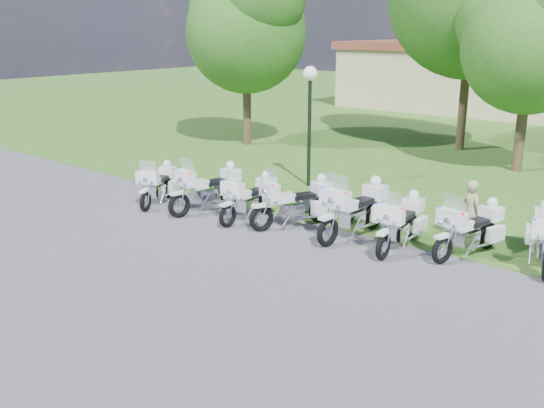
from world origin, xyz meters
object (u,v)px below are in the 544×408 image
Objects in this scene: motorcycle_6 at (471,228)px; bystander_a at (471,213)px; motorcycle_0 at (158,184)px; motorcycle_1 at (209,187)px; motorcycle_5 at (401,222)px; motorcycle_3 at (296,201)px; motorcycle_2 at (250,197)px; motorcycle_4 at (356,208)px; lamp_post at (310,96)px.

motorcycle_6 is 1.41× the size of bystander_a.
motorcycle_6 is at bearing 166.42° from motorcycle_0.
motorcycle_1 is 1.05× the size of motorcycle_5.
motorcycle_3 is 1.01× the size of motorcycle_6.
motorcycle_2 is at bearing 2.35° from motorcycle_5.
motorcycle_2 is 0.98× the size of motorcycle_3.
bystander_a is (5.35, 1.75, 0.17)m from motorcycle_2.
motorcycle_3 is 0.87× the size of motorcycle_4.
motorcycle_1 is 2.74m from motorcycle_3.
lamp_post is (-6.47, 2.77, 2.27)m from motorcycle_6.
lamp_post is at bearing -33.85° from motorcycle_3.
motorcycle_1 is at bearing 15.05° from motorcycle_4.
lamp_post is (-2.18, 3.58, 2.23)m from motorcycle_3.
motorcycle_1 is 1.39m from motorcycle_2.
motorcycle_6 is (5.62, 1.08, 0.02)m from motorcycle_2.
motorcycle_4 is at bearing -7.30° from motorcycle_5.
motorcycle_0 is 1.74m from motorcycle_1.
motorcycle_4 is 1.62× the size of bystander_a.
motorcycle_2 is 1.39× the size of bystander_a.
motorcycle_5 is (7.26, 1.04, 0.05)m from motorcycle_0.
motorcycle_3 is 1.63m from motorcycle_4.
motorcycle_4 is 5.46m from lamp_post.
motorcycle_2 is 1.36m from motorcycle_3.
motorcycle_2 is at bearing 165.78° from motorcycle_0.
motorcycle_3 is 1.42× the size of bystander_a.
bystander_a reaches higher than motorcycle_0.
motorcycle_5 is 1.44× the size of bystander_a.
bystander_a is at bearing -18.82° from lamp_post.
motorcycle_5 is 1.03× the size of motorcycle_6.
lamp_post is (2.23, 4.39, 2.31)m from motorcycle_0.
bystander_a is (8.42, 2.28, 0.19)m from motorcycle_0.
motorcycle_6 is at bearing -159.53° from motorcycle_1.
bystander_a reaches higher than motorcycle_5.
motorcycle_1 is at bearing 41.97° from bystander_a.
motorcycle_6 is (7.00, 1.22, -0.04)m from motorcycle_1.
motorcycle_2 is 5.73m from motorcycle_6.
motorcycle_2 is 4.56m from lamp_post.
motorcycle_5 is 0.59× the size of lamp_post.
motorcycle_4 reaches higher than motorcycle_5.
motorcycle_4 is 2.69m from bystander_a.
motorcycle_2 is at bearing 16.68° from motorcycle_4.
motorcycle_0 is 0.89× the size of motorcycle_6.
motorcycle_0 is at bearing -116.88° from lamp_post.
motorcycle_4 is (6.00, 1.10, 0.12)m from motorcycle_0.
motorcycle_4 is at bearing -170.25° from motorcycle_2.
motorcycle_2 is at bearing 36.71° from motorcycle_3.
motorcycle_5 is (2.85, 0.23, -0.04)m from motorcycle_3.
lamp_post is 6.88m from bystander_a.
motorcycle_6 is (1.44, 0.57, -0.00)m from motorcycle_5.
motorcycle_1 is at bearing 4.62° from motorcycle_2.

